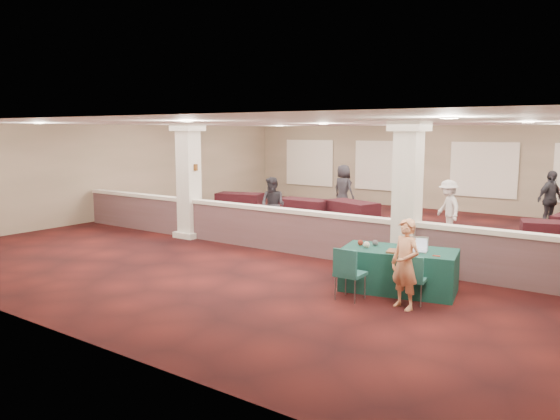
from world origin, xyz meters
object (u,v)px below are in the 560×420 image
Objects in this scene: conf_chair_main at (412,275)px; far_table_front_center at (270,221)px; far_table_back_center at (351,212)px; attendee_a at (273,205)px; far_table_front_left at (304,209)px; attendee_b at (448,208)px; far_table_back_left at (240,202)px; conf_chair_side at (348,270)px; near_table at (399,270)px; attendee_c at (550,200)px; woman at (405,264)px; far_table_front_right at (556,235)px; attendee_d at (343,189)px.

far_table_front_center is at bearing 138.28° from conf_chair_main.
attendee_a is (-1.07, -2.86, 0.47)m from far_table_back_center.
attendee_b reaches higher than far_table_front_left.
far_table_front_left is 0.93× the size of far_table_front_center.
conf_chair_side is at bearing -40.36° from far_table_back_left.
far_table_front_center is at bearing -104.54° from attendee_b.
attendee_c is at bearing 71.10° from near_table.
woman is (0.50, -0.91, 0.37)m from near_table.
conf_chair_side is 11.25m from far_table_back_left.
conf_chair_main is 0.92× the size of conf_chair_side.
far_table_back_center is at bearing 66.75° from attendee_a.
far_table_front_center is 1.14× the size of attendee_b.
far_table_back_center is 1.08× the size of attendee_a.
far_table_back_left is (-3.57, 2.90, -0.03)m from far_table_front_center.
conf_chair_side is 7.43m from far_table_front_right.
attendee_a is at bearing 137.53° from conf_chair_side.
far_table_front_center is 8.71m from attendee_c.
attendee_a is at bearing 136.21° from near_table.
attendee_b reaches higher than far_table_back_left.
far_table_back_center is 2.24m from attendee_d.
attendee_b is (-1.59, 6.91, 0.03)m from woman.
attendee_d reaches higher than conf_chair_side.
conf_chair_side is 10.39m from attendee_d.
far_table_back_center is at bearing 68.11° from far_table_front_center.
conf_chair_main reaches higher than near_table.
far_table_back_center is at bearing 117.27° from conf_chair_side.
attendee_c reaches higher than near_table.
near_table is at bearing -44.83° from far_table_front_left.
woman reaches higher than far_table_front_right.
attendee_a reaches higher than near_table.
far_table_back_center is at bearing 144.17° from attendee_c.
far_table_front_right is 0.93× the size of attendee_c.
far_table_back_left is 0.94× the size of far_table_back_center.
woman reaches higher than conf_chair_side.
conf_chair_main is 6.73m from far_table_front_right.
conf_chair_main is 0.52× the size of far_table_back_left.
conf_chair_main is 0.51× the size of far_table_front_left.
attendee_a is 1.03× the size of attendee_b.
far_table_back_left is at bearing 133.51° from near_table.
far_table_front_center is 0.47m from attendee_a.
woman reaches higher than conf_chair_main.
conf_chair_side is at bearing -62.22° from far_table_back_center.
conf_chair_side is (-0.50, -1.08, 0.16)m from near_table.
far_table_front_right is (7.24, 2.70, -0.04)m from far_table_front_center.
conf_chair_side reaches higher than far_table_back_left.
conf_chair_main is 0.49× the size of attendee_d.
woman is at bearing -38.41° from attendee_a.
far_table_front_right is 1.03× the size of attendee_b.
attendee_d is at bearing 116.90° from conf_chair_main.
near_table is at bearing -35.71° from attendee_b.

